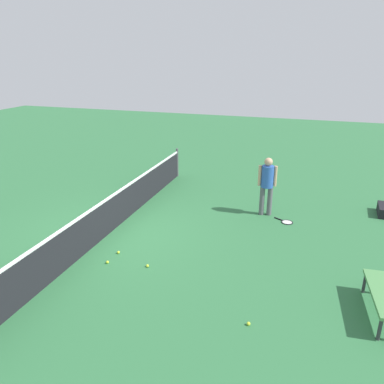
{
  "coord_description": "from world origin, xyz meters",
  "views": [
    {
      "loc": [
        -7.88,
        -4.82,
        4.42
      ],
      "look_at": [
        1.18,
        -1.84,
        0.9
      ],
      "focal_mm": 35.41,
      "sensor_mm": 36.0,
      "label": 1
    }
  ],
  "objects_px": {
    "tennis_ball_near_player": "(118,252)",
    "tennis_ball_stray_left": "(147,266)",
    "tennis_ball_by_net": "(262,204)",
    "equipment_bag": "(383,209)",
    "tennis_racket_near_player": "(286,222)",
    "player_near_side": "(267,182)",
    "courtside_bench": "(382,295)",
    "tennis_ball_midcourt": "(249,324)",
    "tennis_ball_baseline": "(107,262)"
  },
  "relations": [
    {
      "from": "tennis_ball_midcourt",
      "to": "tennis_ball_by_net",
      "type": "bearing_deg",
      "value": 5.96
    },
    {
      "from": "tennis_ball_by_net",
      "to": "tennis_ball_midcourt",
      "type": "xyz_separation_m",
      "value": [
        -5.61,
        -0.59,
        0.0
      ]
    },
    {
      "from": "tennis_racket_near_player",
      "to": "tennis_ball_by_net",
      "type": "distance_m",
      "value": 1.37
    },
    {
      "from": "tennis_ball_near_player",
      "to": "courtside_bench",
      "type": "height_order",
      "value": "courtside_bench"
    },
    {
      "from": "tennis_ball_midcourt",
      "to": "equipment_bag",
      "type": "height_order",
      "value": "equipment_bag"
    },
    {
      "from": "tennis_ball_midcourt",
      "to": "tennis_ball_baseline",
      "type": "bearing_deg",
      "value": 72.72
    },
    {
      "from": "tennis_ball_near_player",
      "to": "tennis_ball_stray_left",
      "type": "distance_m",
      "value": 0.95
    },
    {
      "from": "player_near_side",
      "to": "tennis_ball_near_player",
      "type": "distance_m",
      "value": 4.57
    },
    {
      "from": "tennis_ball_by_net",
      "to": "tennis_ball_stray_left",
      "type": "distance_m",
      "value": 4.8
    },
    {
      "from": "tennis_racket_near_player",
      "to": "tennis_ball_by_net",
      "type": "bearing_deg",
      "value": 37.29
    },
    {
      "from": "tennis_ball_by_net",
      "to": "equipment_bag",
      "type": "xyz_separation_m",
      "value": [
        0.38,
        -3.44,
        0.11
      ]
    },
    {
      "from": "player_near_side",
      "to": "tennis_ball_baseline",
      "type": "distance_m",
      "value": 4.94
    },
    {
      "from": "tennis_ball_baseline",
      "to": "tennis_ball_stray_left",
      "type": "distance_m",
      "value": 0.92
    },
    {
      "from": "tennis_ball_midcourt",
      "to": "equipment_bag",
      "type": "relative_size",
      "value": 0.08
    },
    {
      "from": "tennis_racket_near_player",
      "to": "tennis_ball_stray_left",
      "type": "xyz_separation_m",
      "value": [
        -3.34,
        2.69,
        0.02
      ]
    },
    {
      "from": "tennis_ball_by_net",
      "to": "tennis_ball_midcourt",
      "type": "bearing_deg",
      "value": -174.04
    },
    {
      "from": "tennis_ball_by_net",
      "to": "tennis_ball_near_player",
      "type": "bearing_deg",
      "value": 146.11
    },
    {
      "from": "tennis_ball_near_player",
      "to": "tennis_ball_midcourt",
      "type": "relative_size",
      "value": 1.0
    },
    {
      "from": "tennis_ball_stray_left",
      "to": "tennis_ball_by_net",
      "type": "bearing_deg",
      "value": -22.76
    },
    {
      "from": "player_near_side",
      "to": "tennis_ball_baseline",
      "type": "relative_size",
      "value": 25.76
    },
    {
      "from": "player_near_side",
      "to": "equipment_bag",
      "type": "distance_m",
      "value": 3.55
    },
    {
      "from": "tennis_ball_near_player",
      "to": "tennis_ball_stray_left",
      "type": "xyz_separation_m",
      "value": [
        -0.33,
        -0.89,
        0.0
      ]
    },
    {
      "from": "player_near_side",
      "to": "tennis_ball_baseline",
      "type": "height_order",
      "value": "player_near_side"
    },
    {
      "from": "tennis_ball_stray_left",
      "to": "equipment_bag",
      "type": "distance_m",
      "value": 7.16
    },
    {
      "from": "tennis_ball_baseline",
      "to": "equipment_bag",
      "type": "height_order",
      "value": "equipment_bag"
    },
    {
      "from": "tennis_ball_baseline",
      "to": "player_near_side",
      "type": "bearing_deg",
      "value": -37.62
    },
    {
      "from": "tennis_ball_stray_left",
      "to": "equipment_bag",
      "type": "xyz_separation_m",
      "value": [
        4.81,
        -5.3,
        0.11
      ]
    },
    {
      "from": "tennis_ball_near_player",
      "to": "tennis_ball_midcourt",
      "type": "xyz_separation_m",
      "value": [
        -1.51,
        -3.34,
        0.0
      ]
    },
    {
      "from": "tennis_ball_by_net",
      "to": "tennis_ball_midcourt",
      "type": "height_order",
      "value": "same"
    },
    {
      "from": "tennis_racket_near_player",
      "to": "tennis_ball_midcourt",
      "type": "bearing_deg",
      "value": 176.92
    },
    {
      "from": "tennis_racket_near_player",
      "to": "tennis_ball_midcourt",
      "type": "distance_m",
      "value": 4.53
    },
    {
      "from": "courtside_bench",
      "to": "equipment_bag",
      "type": "relative_size",
      "value": 1.88
    },
    {
      "from": "tennis_ball_near_player",
      "to": "equipment_bag",
      "type": "height_order",
      "value": "equipment_bag"
    },
    {
      "from": "tennis_ball_near_player",
      "to": "equipment_bag",
      "type": "xyz_separation_m",
      "value": [
        4.48,
        -6.19,
        0.11
      ]
    },
    {
      "from": "player_near_side",
      "to": "courtside_bench",
      "type": "xyz_separation_m",
      "value": [
        -3.88,
        -2.57,
        -0.59
      ]
    },
    {
      "from": "tennis_ball_stray_left",
      "to": "courtside_bench",
      "type": "relative_size",
      "value": 0.04
    },
    {
      "from": "player_near_side",
      "to": "tennis_ball_baseline",
      "type": "bearing_deg",
      "value": 142.38
    },
    {
      "from": "tennis_racket_near_player",
      "to": "courtside_bench",
      "type": "bearing_deg",
      "value": -151.31
    },
    {
      "from": "tennis_ball_near_player",
      "to": "equipment_bag",
      "type": "bearing_deg",
      "value": -54.12
    },
    {
      "from": "tennis_ball_near_player",
      "to": "courtside_bench",
      "type": "relative_size",
      "value": 0.04
    },
    {
      "from": "courtside_bench",
      "to": "tennis_ball_stray_left",
      "type": "bearing_deg",
      "value": 87.75
    },
    {
      "from": "tennis_ball_stray_left",
      "to": "equipment_bag",
      "type": "height_order",
      "value": "equipment_bag"
    },
    {
      "from": "player_near_side",
      "to": "tennis_ball_near_player",
      "type": "xyz_separation_m",
      "value": [
        -3.37,
        2.94,
        -0.98
      ]
    },
    {
      "from": "tennis_ball_midcourt",
      "to": "courtside_bench",
      "type": "bearing_deg",
      "value": -65.23
    },
    {
      "from": "tennis_racket_near_player",
      "to": "tennis_ball_by_net",
      "type": "relative_size",
      "value": 8.96
    },
    {
      "from": "tennis_ball_stray_left",
      "to": "courtside_bench",
      "type": "bearing_deg",
      "value": -92.25
    },
    {
      "from": "tennis_ball_midcourt",
      "to": "equipment_bag",
      "type": "xyz_separation_m",
      "value": [
        5.99,
        -2.85,
        0.11
      ]
    },
    {
      "from": "tennis_ball_near_player",
      "to": "tennis_ball_by_net",
      "type": "relative_size",
      "value": 1.0
    },
    {
      "from": "player_near_side",
      "to": "tennis_ball_stray_left",
      "type": "bearing_deg",
      "value": 151.09
    },
    {
      "from": "tennis_racket_near_player",
      "to": "tennis_ball_by_net",
      "type": "xyz_separation_m",
      "value": [
        1.09,
        0.83,
        0.02
      ]
    }
  ]
}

